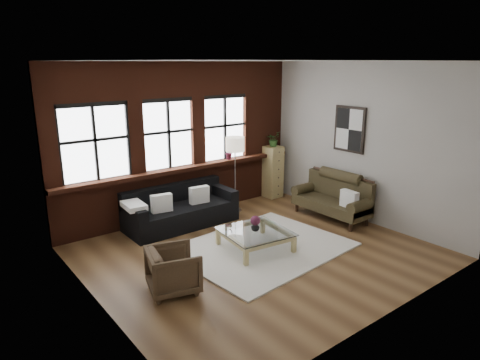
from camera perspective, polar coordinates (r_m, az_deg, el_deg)
floor at (r=7.52m, az=2.24°, el=-9.57°), size 5.50×5.50×0.00m
ceiling at (r=6.82m, az=2.53°, el=15.60°), size 5.50×5.50×0.00m
wall_back at (r=9.01m, az=-7.99°, el=5.21°), size 5.50×0.00×5.50m
wall_front at (r=5.41m, az=19.76°, el=-2.50°), size 5.50×0.00×5.50m
wall_left at (r=5.68m, az=-19.32°, el=-1.63°), size 0.00×5.00×5.00m
wall_right at (r=8.99m, az=15.92°, el=4.74°), size 0.00×5.00×5.00m
brick_backwall at (r=8.96m, az=-7.80°, el=5.15°), size 5.50×0.12×3.20m
sill_ledge at (r=9.00m, az=-7.38°, el=1.57°), size 5.50×0.30×0.08m
window_left at (r=8.20m, az=-18.80°, el=4.58°), size 1.38×0.10×1.50m
window_mid at (r=8.80m, az=-9.56°, el=5.89°), size 1.38×0.10×1.50m
window_right at (r=9.53m, az=-2.12°, el=6.82°), size 1.38×0.10×1.50m
wall_poster at (r=9.10m, az=14.41°, el=6.57°), size 0.05×0.74×0.94m
shag_rug at (r=7.66m, az=2.94°, el=-8.98°), size 3.04×2.48×0.03m
dark_sofa at (r=8.62m, az=-7.87°, el=-3.49°), size 2.23×0.90×0.81m
pillow_a at (r=8.26m, az=-10.42°, el=-3.05°), size 0.42×0.21×0.34m
pillow_b at (r=8.66m, az=-5.46°, el=-1.99°), size 0.41×0.18×0.34m
vintage_settee at (r=9.11m, az=12.06°, el=-2.30°), size 0.76×1.71×0.91m
pillow_settee at (r=8.71m, az=14.37°, el=-2.49°), size 0.17×0.39×0.34m
armchair at (r=6.29m, az=-8.87°, el=-11.77°), size 0.87×0.86×0.65m
coffee_table at (r=7.55m, az=2.03°, el=-8.05°), size 1.21×1.21×0.36m
vase at (r=7.45m, az=2.05°, el=-6.23°), size 0.16×0.16×0.16m
flowers at (r=7.41m, az=2.06°, el=-5.42°), size 0.17×0.17×0.17m
drawer_chest at (r=10.34m, az=4.38°, el=1.10°), size 0.38×0.38×1.25m
potted_plant_top at (r=10.18m, az=4.48°, el=5.48°), size 0.37×0.34×0.36m
floor_lamp at (r=9.25m, az=-0.66°, el=1.17°), size 0.40×0.40×1.79m
sill_plant at (r=9.54m, az=-1.44°, el=3.76°), size 0.22×0.19×0.33m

